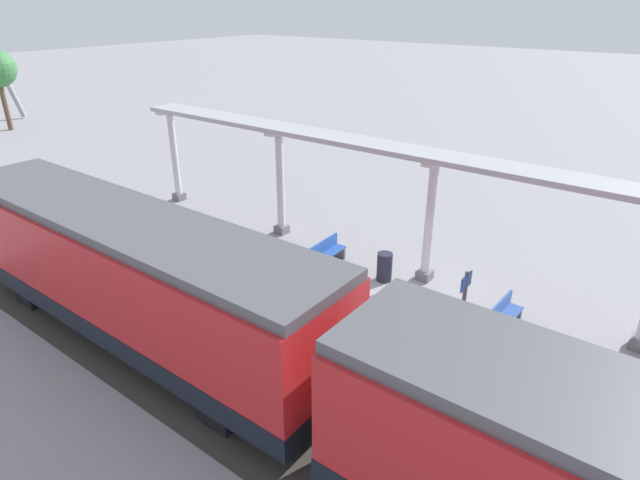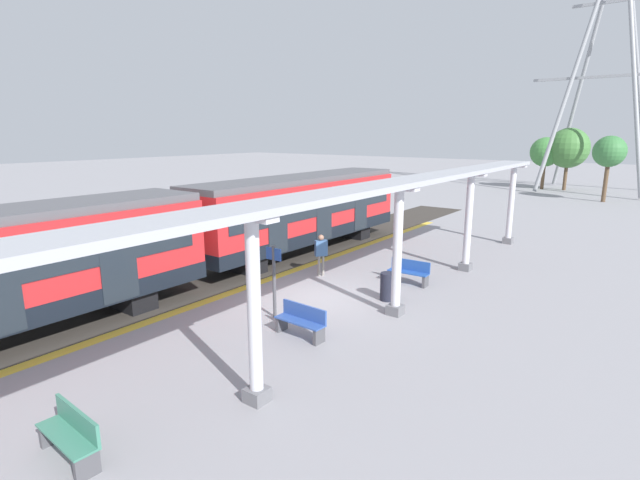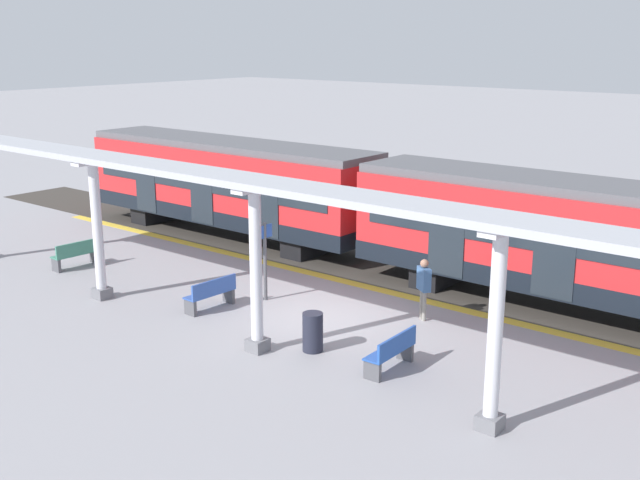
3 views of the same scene
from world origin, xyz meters
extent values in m
plane|color=gray|center=(0.00, 0.00, 0.00)|extent=(176.00, 176.00, 0.00)
cube|color=gold|center=(-2.87, 0.00, 0.00)|extent=(0.40, 30.40, 0.01)
cube|color=#38332D|center=(-4.67, 0.00, 0.00)|extent=(3.20, 42.40, 0.01)
cube|color=#1E262D|center=(-3.35, -5.06, 1.69)|extent=(0.04, 1.10, 2.00)
cube|color=black|center=(-4.67, -4.20, 0.32)|extent=(2.21, 0.90, 0.64)
cube|color=red|center=(-4.67, 4.75, 1.94)|extent=(2.60, 12.28, 2.60)
cube|color=black|center=(-4.67, 4.75, 0.92)|extent=(2.63, 12.30, 0.55)
cube|color=#515156|center=(-4.67, 4.75, 3.36)|extent=(2.39, 12.28, 0.24)
cube|color=#1E262D|center=(-3.36, 4.75, 2.25)|extent=(0.03, 11.30, 0.84)
cube|color=#1E262D|center=(-3.35, 1.68, 1.69)|extent=(0.04, 1.10, 2.00)
cube|color=#1E262D|center=(-3.35, 4.75, 1.69)|extent=(0.04, 1.10, 2.00)
cube|color=#1E262D|center=(-3.35, 7.82, 1.69)|extent=(0.04, 1.10, 2.00)
cube|color=black|center=(-4.67, 8.68, 0.32)|extent=(2.21, 0.90, 0.64)
cube|color=black|center=(-4.67, 0.82, 0.32)|extent=(2.21, 0.90, 0.64)
cube|color=slate|center=(2.62, -5.75, 0.15)|extent=(0.44, 0.44, 0.30)
cylinder|color=silver|center=(2.62, -5.75, 2.04)|extent=(0.28, 0.28, 3.48)
cube|color=silver|center=(2.62, -5.75, 3.84)|extent=(1.10, 0.36, 0.12)
cube|color=slate|center=(2.62, 0.23, 0.15)|extent=(0.44, 0.44, 0.30)
cylinder|color=silver|center=(2.62, 0.23, 2.04)|extent=(0.28, 0.28, 3.48)
cube|color=silver|center=(2.62, 0.23, 3.84)|extent=(1.10, 0.36, 0.12)
cube|color=slate|center=(2.62, 6.16, 0.15)|extent=(0.44, 0.44, 0.30)
cylinder|color=silver|center=(2.62, 6.16, 2.04)|extent=(0.28, 0.28, 3.48)
cube|color=silver|center=(2.62, 6.16, 3.84)|extent=(1.10, 0.36, 0.12)
cube|color=slate|center=(2.62, 12.10, 0.15)|extent=(0.44, 0.44, 0.30)
cylinder|color=silver|center=(2.62, 12.10, 2.04)|extent=(0.28, 0.28, 3.48)
cube|color=silver|center=(2.62, 12.10, 3.84)|extent=(1.10, 0.36, 0.12)
cube|color=#A8AAB2|center=(2.62, 0.00, 3.98)|extent=(1.20, 25.00, 0.16)
cube|color=#3C8069|center=(1.33, -8.92, 0.44)|extent=(1.52, 0.52, 0.04)
cube|color=#3C8069|center=(1.34, -8.73, 0.66)|extent=(1.50, 0.14, 0.40)
cube|color=#4C4C51|center=(2.00, -8.96, 0.21)|extent=(0.12, 0.40, 0.42)
cube|color=#4C4C51|center=(0.66, -8.89, 0.21)|extent=(0.12, 0.40, 0.42)
cube|color=#244EA3|center=(1.57, 3.20, 0.44)|extent=(1.52, 0.50, 0.04)
cube|color=#244EA3|center=(1.56, 3.39, 0.66)|extent=(1.50, 0.12, 0.40)
cube|color=#4C4C51|center=(2.24, 3.22, 0.21)|extent=(0.12, 0.40, 0.42)
cube|color=#4C4C51|center=(0.90, 3.17, 0.21)|extent=(0.12, 0.40, 0.42)
cube|color=#3153A3|center=(1.33, -2.76, 0.44)|extent=(1.52, 0.50, 0.04)
cube|color=#3153A3|center=(1.33, -2.57, 0.66)|extent=(1.50, 0.12, 0.40)
cube|color=#4C4C51|center=(2.00, -2.79, 0.21)|extent=(0.12, 0.40, 0.42)
cube|color=#4C4C51|center=(0.66, -2.73, 0.21)|extent=(0.12, 0.40, 0.42)
cylinder|color=#212331|center=(1.80, 1.22, 0.46)|extent=(0.48, 0.48, 0.92)
cylinder|color=#4C4C51|center=(-0.16, -2.11, 1.10)|extent=(0.10, 0.10, 2.20)
cube|color=#284C9E|center=(-0.16, -2.11, 1.95)|extent=(0.56, 0.04, 0.36)
cylinder|color=gray|center=(-1.61, 2.04, 0.40)|extent=(0.10, 0.10, 0.80)
cylinder|color=gray|center=(-1.52, 2.17, 0.40)|extent=(0.10, 0.10, 0.80)
cube|color=#385B8A|center=(-1.56, 2.10, 1.10)|extent=(0.44, 0.50, 0.60)
sphere|color=#936752|center=(-1.56, 2.10, 1.51)|extent=(0.22, 0.22, 0.22)
cylinder|color=#93969B|center=(4.84, 41.05, 11.47)|extent=(4.45, 4.50, 22.79)
cylinder|color=#93969B|center=(0.71, 41.05, 11.47)|extent=(4.45, 4.50, 22.79)
cylinder|color=#93969B|center=(4.84, 36.92, 11.47)|extent=(4.45, 4.50, 22.79)
cylinder|color=#93969B|center=(0.71, 36.92, 11.47)|extent=(4.45, 4.50, 22.79)
cube|color=#93969B|center=(2.77, 38.99, 10.32)|extent=(12.10, 0.30, 0.24)
cube|color=#93969B|center=(2.77, 38.99, 16.52)|extent=(6.75, 0.30, 0.24)
cylinder|color=brown|center=(4.52, 31.86, 1.50)|extent=(0.32, 0.32, 3.00)
sphere|color=#38773C|center=(4.52, 31.86, 3.98)|extent=(2.44, 2.44, 2.44)
cylinder|color=brown|center=(-1.48, 38.48, 1.23)|extent=(0.32, 0.32, 2.47)
sphere|color=#3F803C|center=(-1.48, 38.48, 3.60)|extent=(2.83, 2.83, 2.83)
cylinder|color=brown|center=(0.44, 38.78, 1.25)|extent=(0.32, 0.32, 2.49)
sphere|color=#407738|center=(0.44, 38.78, 4.00)|extent=(3.76, 3.76, 3.76)
camera|label=1|loc=(-10.93, -5.90, 8.08)|focal=29.45mm
camera|label=2|loc=(8.90, -12.02, 5.38)|focal=26.68mm
camera|label=3|loc=(14.79, 12.02, 7.08)|focal=43.80mm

